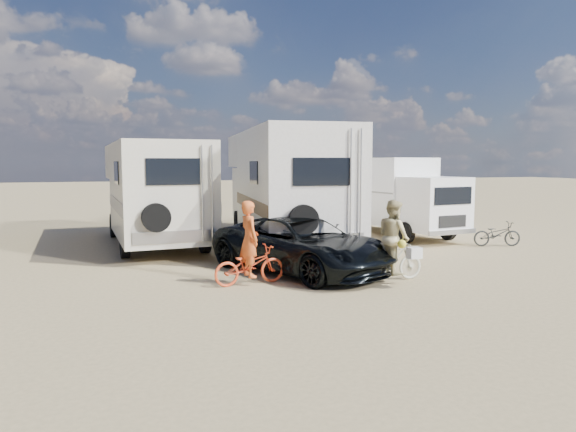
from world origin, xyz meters
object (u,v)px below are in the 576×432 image
object	(u,v)px
bike_parked	(497,234)
crate	(356,242)
bike_man	(250,265)
bike_woman	(393,261)
rv_main	(284,188)
cooler	(346,257)
dark_suv	(302,245)
box_truck	(396,197)
rider_woman	(393,244)
rv_left	(154,195)
rider_man	(249,247)

from	to	relation	value
bike_parked	crate	size ratio (longest dim) A/B	3.46
bike_man	bike_woman	xyz separation A→B (m)	(3.26, -0.71, 0.02)
rv_main	crate	xyz separation A→B (m)	(1.85, -1.83, -1.72)
crate	bike_woman	bearing A→B (deg)	-105.29
cooler	dark_suv	bearing A→B (deg)	-148.26
box_truck	rider_woman	world-z (taller)	box_truck
bike_parked	cooler	bearing A→B (deg)	119.52
rv_main	bike_man	world-z (taller)	rv_main
rider_woman	bike_parked	bearing A→B (deg)	-61.59
dark_suv	crate	size ratio (longest dim) A/B	11.20
rv_main	cooler	world-z (taller)	rv_main
bike_parked	crate	bearing A→B (deg)	92.36
bike_man	rider_woman	xyz separation A→B (m)	(3.26, -0.71, 0.42)
dark_suv	rider_woman	distance (m)	2.33
rv_left	box_truck	bearing A→B (deg)	-7.28
rv_left	bike_parked	distance (m)	11.46
rv_main	bike_woman	world-z (taller)	rv_main
rv_left	cooler	xyz separation A→B (m)	(4.56, -5.39, -1.44)
rider_man	rider_woman	distance (m)	3.34
rv_left	rider_woman	xyz separation A→B (m)	(4.85, -7.40, -0.82)
crate	box_truck	bearing A→B (deg)	39.19
rv_left	rider_man	world-z (taller)	rv_left
bike_man	rider_man	bearing A→B (deg)	-0.00
bike_man	cooler	xyz separation A→B (m)	(2.98, 1.30, -0.19)
rv_main	crate	size ratio (longest dim) A/B	20.76
rv_left	box_truck	xyz separation A→B (m)	(8.87, -0.56, -0.22)
bike_woman	cooler	xyz separation A→B (m)	(-0.28, 2.01, -0.21)
box_truck	cooler	world-z (taller)	box_truck
bike_man	bike_parked	world-z (taller)	bike_man
rv_main	rv_left	xyz separation A→B (m)	(-4.24, 0.99, -0.21)
rider_woman	cooler	world-z (taller)	rider_woman
rv_left	box_truck	world-z (taller)	rv_left
bike_woman	crate	bearing A→B (deg)	-17.39
dark_suv	rv_left	bearing A→B (deg)	93.97
box_truck	crate	world-z (taller)	box_truck
box_truck	bike_woman	distance (m)	7.99
bike_woman	box_truck	bearing A→B (deg)	-32.56
rv_left	rider_woman	distance (m)	8.88
dark_suv	rider_woman	world-z (taller)	rider_woman
box_truck	bike_woman	size ratio (longest dim) A/B	3.95
box_truck	bike_man	distance (m)	9.57
bike_woman	cooler	distance (m)	2.04
rv_main	box_truck	distance (m)	4.66
bike_man	crate	world-z (taller)	bike_man
box_truck	bike_woman	xyz separation A→B (m)	(-4.02, -6.84, -1.00)
bike_woman	crate	distance (m)	4.76
dark_suv	rider_woman	xyz separation A→B (m)	(1.68, -1.61, 0.16)
rv_main	dark_suv	bearing A→B (deg)	-96.68
rider_man	rider_woman	size ratio (longest dim) A/B	1.00
crate	rider_woman	bearing A→B (deg)	-105.29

